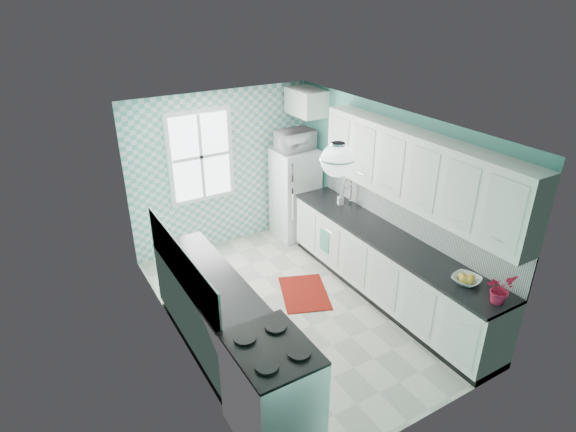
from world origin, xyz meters
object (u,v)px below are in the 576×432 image
ceiling_light (337,160)px  potted_plant (500,289)px  stove (272,390)px  microwave (295,140)px  fridge (295,193)px  fruit_bowl (466,280)px  sink (340,207)px

ceiling_light → potted_plant: (1.20, -1.25, -1.23)m
stove → microwave: 4.24m
fridge → stove: (-2.31, -3.37, -0.22)m
fruit_bowl → potted_plant: bearing=-90.0°
potted_plant → ceiling_light: bearing=133.8°
sink → potted_plant: size_ratio=1.79×
ceiling_light → sink: (1.20, 1.49, -1.39)m
fridge → potted_plant: (0.09, -3.86, 0.34)m
fruit_bowl → microwave: 3.52m
microwave → fridge: bearing=51.1°
stove → sink: sink is taller
ceiling_light → fruit_bowl: (1.20, -0.85, -1.35)m
sink → fruit_bowl: 2.34m
fridge → stove: fridge is taller
potted_plant → fruit_bowl: bearing=90.0°
sink → microwave: microwave is taller
fruit_bowl → potted_plant: size_ratio=0.96×
stove → potted_plant: 2.51m
stove → sink: bearing=46.8°
sink → potted_plant: (-0.00, -2.75, 0.17)m
sink → fruit_bowl: size_ratio=1.88×
stove → potted_plant: bearing=-7.9°
fruit_bowl → microwave: (-0.09, 3.45, 0.70)m
ceiling_light → potted_plant: ceiling_light is taller
sink → ceiling_light: bearing=-127.1°
fruit_bowl → potted_plant: 0.42m
stove → fridge: bearing=59.1°
sink → potted_plant: bearing=-88.3°
potted_plant → sink: bearing=89.9°
sink → microwave: (-0.09, 1.11, 0.74)m
fruit_bowl → potted_plant: (0.00, -0.40, 0.12)m
stove → microwave: bearing=59.1°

